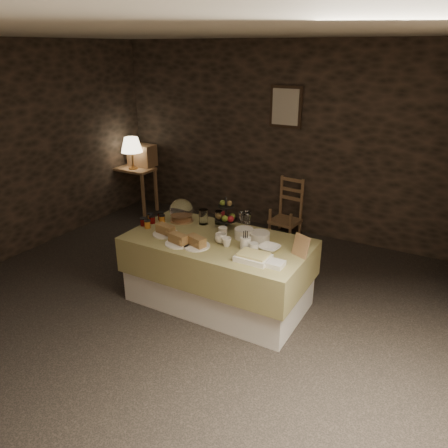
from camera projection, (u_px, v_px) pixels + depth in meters
The scene contains 27 objects.
ground_plane at pixel (199, 313), 4.41m from camera, with size 5.50×5.00×0.01m, color black.
room_shell at pixel (195, 161), 3.82m from camera, with size 5.52×5.02×2.60m.
buffet_table at pixel (218, 267), 4.44m from camera, with size 1.82×0.97×0.72m.
console_table at pixel (134, 176), 6.95m from camera, with size 0.67×0.38×0.72m.
table_lamp at pixel (131, 145), 6.70m from camera, with size 0.33×0.33×0.49m.
wine_rack at pixel (142, 155), 6.96m from camera, with size 0.42×0.26×0.34m, color brown.
chair at pixel (287, 210), 6.16m from camera, with size 0.41×0.40×0.63m.
framed_picture at pixel (286, 107), 5.81m from camera, with size 0.45×0.04×0.55m.
plate_stack_a at pixel (244, 233), 4.34m from camera, with size 0.19×0.19×0.10m, color white.
plate_stack_b at pixel (260, 236), 4.29m from camera, with size 0.20×0.20×0.09m, color white.
cutlery_holder at pixel (245, 243), 4.09m from camera, with size 0.10×0.10×0.12m, color white.
cup_a at pixel (221, 238), 4.23m from camera, with size 0.12×0.12×0.10m, color white.
cup_b at pixel (227, 242), 4.16m from camera, with size 0.09×0.09×0.09m, color white.
mug_c at pixel (223, 232), 4.38m from camera, with size 0.09×0.09×0.10m, color white.
mug_d at pixel (254, 248), 4.04m from camera, with size 0.08×0.08×0.09m, color white.
bowl at pixel (269, 248), 4.08m from camera, with size 0.20×0.20×0.05m, color white.
cake_dome at pixel (181, 212), 4.75m from camera, with size 0.26×0.26×0.26m.
fruit_stand at pixel (226, 216), 4.55m from camera, with size 0.24×0.24×0.34m.
bread_platter_left at pixel (165, 231), 4.42m from camera, with size 0.26×0.26×0.11m.
bread_platter_center at pixel (178, 240), 4.21m from camera, with size 0.26×0.26×0.11m.
bread_platter_right at pixel (196, 243), 4.15m from camera, with size 0.26×0.26×0.11m.
jam_jars at pixel (153, 220), 4.71m from camera, with size 0.20×0.32×0.07m.
tart_dish at pixel (253, 257), 3.89m from camera, with size 0.30×0.22×0.07m.
square_dish at pixel (276, 264), 3.78m from camera, with size 0.14×0.14×0.04m, color white.
menu_frame at pixel (301, 247), 3.95m from camera, with size 0.17×0.02×0.22m, color brown.
storage_jar_a at pixel (203, 217), 4.68m from camera, with size 0.10×0.10×0.16m, color white.
storage_jar_b at pixel (219, 217), 4.69m from camera, with size 0.09×0.09×0.14m, color white.
Camera 1 is at (2.07, -3.14, 2.49)m, focal length 35.00 mm.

